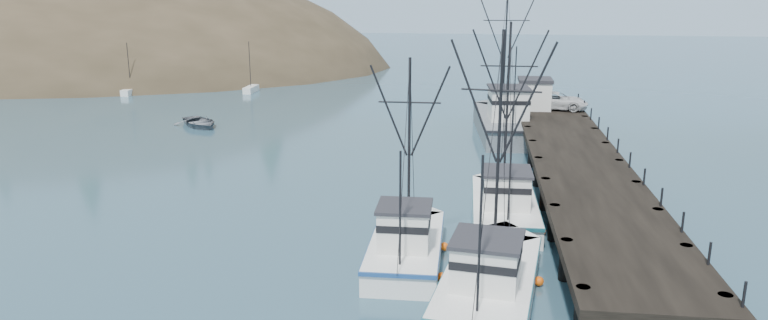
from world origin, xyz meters
The scene contains 12 objects.
ground centered at (0.00, 0.00, 0.00)m, with size 400.00×400.00×0.00m, color #294A5C.
pier centered at (14.00, 16.00, 1.69)m, with size 6.00×44.00×2.00m.
distant_ridge centered at (10.00, 170.00, 0.00)m, with size 360.00×40.00×26.00m, color #9EB2C6.
distant_ridge_far centered at (-40.00, 185.00, 0.00)m, with size 180.00×25.00×18.00m, color silver.
moored_sailboats centered at (-31.00, 55.42, 0.33)m, with size 22.33×15.30×6.35m.
trawler_near centered at (7.96, -1.01, 0.82)m, with size 5.22×11.80×11.81m.
trawler_mid centered at (3.93, 2.48, 0.82)m, with size 3.52×10.12×10.23m.
trawler_far centered at (8.93, 9.38, 0.82)m, with size 3.75×11.22×11.53m.
work_vessel centered at (9.79, 31.87, 1.23)m, with size 5.70×15.61×13.02m.
pier_shed centered at (12.50, 34.00, 3.42)m, with size 3.00×3.20×2.80m.
pickup_truck centered at (14.46, 34.00, 2.79)m, with size 2.61×5.67×1.58m, color silver.
motorboat centered at (-18.65, 31.58, 0.00)m, with size 3.84×5.38×1.11m, color slate.
Camera 1 is at (6.94, -29.00, 13.44)m, focal length 32.00 mm.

